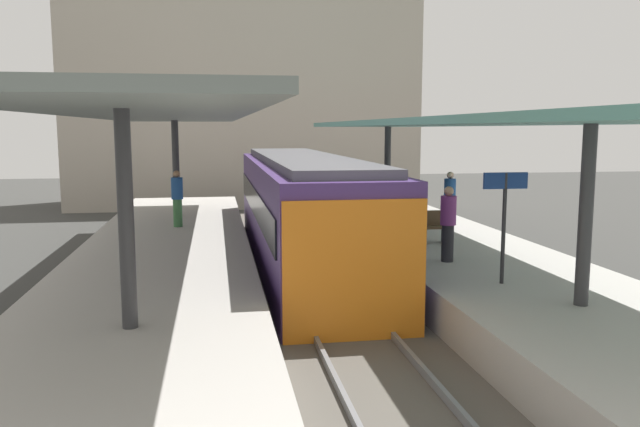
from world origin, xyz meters
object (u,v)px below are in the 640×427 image
at_px(passenger_far_end, 177,198).
at_px(passenger_near_bench, 450,198).
at_px(platform_sign, 505,202).
at_px(passenger_mid_platform, 448,223).
at_px(commuter_train, 302,210).
at_px(platform_bench, 424,226).

bearing_deg(passenger_far_end, passenger_near_bench, -10.27).
relative_size(platform_sign, passenger_far_end, 1.25).
relative_size(passenger_mid_platform, passenger_far_end, 0.99).
distance_m(commuter_train, passenger_far_end, 4.28).
relative_size(platform_sign, passenger_near_bench, 1.27).
relative_size(commuter_train, platform_bench, 9.95).
relative_size(platform_bench, passenger_far_end, 0.79).
bearing_deg(commuter_train, platform_sign, -63.67).
relative_size(platform_bench, passenger_mid_platform, 0.80).
xyz_separation_m(commuter_train, passenger_mid_platform, (2.81, -4.16, 0.18)).
xyz_separation_m(commuter_train, platform_sign, (3.13, -6.32, 0.90)).
xyz_separation_m(platform_bench, passenger_far_end, (-6.72, 3.97, 0.46)).
distance_m(passenger_near_bench, passenger_far_end, 8.51).
xyz_separation_m(passenger_near_bench, passenger_mid_platform, (-1.92, -4.87, 0.00)).
distance_m(commuter_train, platform_sign, 7.11).
relative_size(commuter_train, passenger_far_end, 7.88).
distance_m(commuter_train, passenger_near_bench, 4.78).
xyz_separation_m(platform_bench, platform_sign, (0.05, -4.58, 1.16)).
xyz_separation_m(platform_bench, passenger_near_bench, (1.64, 2.45, 0.44)).
xyz_separation_m(passenger_mid_platform, passenger_far_end, (-6.45, 6.39, 0.01)).
distance_m(commuter_train, passenger_mid_platform, 5.02).
bearing_deg(commuter_train, passenger_far_end, 148.50).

